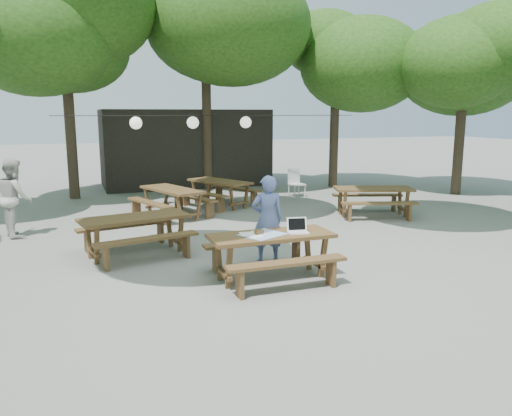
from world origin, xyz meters
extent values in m
plane|color=slate|center=(0.00, 0.00, 0.00)|extent=(80.00, 80.00, 0.00)
cube|color=black|center=(0.50, 10.50, 1.40)|extent=(6.00, 3.00, 2.80)
cube|color=#523F1D|center=(-0.59, -0.95, 0.72)|extent=(2.00, 0.80, 0.06)
cube|color=#523F1D|center=(-0.59, -1.60, 0.45)|extent=(1.90, 0.28, 0.05)
cube|color=#523F1D|center=(-0.59, -0.30, 0.45)|extent=(1.90, 0.28, 0.05)
cube|color=#523F1D|center=(-0.59, -0.95, 0.34)|extent=(1.70, 0.70, 0.69)
cube|color=#523F1D|center=(-2.48, 1.23, 0.72)|extent=(2.12, 1.19, 0.06)
cube|color=#523F1D|center=(-2.35, 0.60, 0.45)|extent=(1.92, 0.66, 0.05)
cube|color=#523F1D|center=(-2.61, 1.87, 0.45)|extent=(1.92, 0.66, 0.05)
cube|color=#523F1D|center=(-2.48, 1.23, 0.34)|extent=(1.81, 1.03, 0.69)
cube|color=#523F1D|center=(3.84, 2.85, 0.72)|extent=(2.15, 1.41, 0.06)
cube|color=#523F1D|center=(3.63, 2.23, 0.45)|extent=(1.89, 0.88, 0.05)
cube|color=#523F1D|center=(4.05, 3.46, 0.45)|extent=(1.89, 0.88, 0.05)
cube|color=#523F1D|center=(3.84, 2.85, 0.34)|extent=(1.84, 1.22, 0.69)
cube|color=#523F1D|center=(-1.14, 4.53, 0.72)|extent=(1.44, 2.15, 0.06)
cube|color=#523F1D|center=(-0.53, 4.75, 0.45)|extent=(0.91, 1.88, 0.05)
cube|color=#523F1D|center=(-1.75, 4.31, 0.45)|extent=(0.91, 1.88, 0.05)
cube|color=#523F1D|center=(-1.14, 4.53, 0.34)|extent=(1.24, 1.84, 0.69)
cube|color=#523F1D|center=(0.46, 5.60, 0.72)|extent=(1.60, 2.15, 0.06)
cube|color=#523F1D|center=(1.04, 5.89, 0.45)|extent=(1.09, 1.83, 0.05)
cube|color=#523F1D|center=(-0.13, 5.32, 0.45)|extent=(1.09, 1.83, 0.05)
cube|color=#523F1D|center=(0.46, 5.60, 0.34)|extent=(1.38, 1.83, 0.69)
imported|color=#6979C0|center=(-0.29, -0.04, 0.79)|extent=(0.64, 0.49, 1.58)
imported|color=beige|center=(-4.74, 3.69, 0.85)|extent=(0.85, 0.97, 1.71)
cube|color=silver|center=(3.26, 6.34, 0.40)|extent=(0.48, 0.48, 0.04)
cube|color=silver|center=(3.24, 6.54, 0.66)|extent=(0.44, 0.09, 0.48)
cube|color=silver|center=(3.26, 6.34, 0.19)|extent=(0.46, 0.46, 0.38)
cube|color=white|center=(-0.15, -1.05, 0.76)|extent=(0.37, 0.29, 0.02)
cube|color=white|center=(-0.13, -0.94, 0.88)|extent=(0.34, 0.12, 0.23)
cube|color=black|center=(-0.13, -0.94, 0.88)|extent=(0.28, 0.10, 0.19)
cube|color=#3A86C6|center=(-0.73, -0.95, 0.75)|extent=(0.82, 0.77, 0.01)
cube|color=white|center=(-0.89, -0.99, 0.76)|extent=(0.23, 0.31, 0.00)
cube|color=white|center=(-0.77, -0.86, 0.76)|extent=(0.27, 0.34, 0.00)
cube|color=white|center=(-0.97, -0.87, 0.76)|extent=(0.25, 0.32, 0.00)
cube|color=brown|center=(-0.78, -0.93, 0.80)|extent=(0.15, 0.13, 0.06)
cylinder|color=black|center=(0.50, 6.00, 2.60)|extent=(9.00, 0.02, 0.02)
sphere|color=white|center=(-1.80, 6.00, 2.40)|extent=(0.34, 0.34, 0.34)
sphere|color=white|center=(-0.20, 6.00, 2.40)|extent=(0.34, 0.34, 0.34)
sphere|color=white|center=(1.40, 6.00, 2.40)|extent=(0.34, 0.34, 0.34)
cylinder|color=#2D2319|center=(-3.50, 8.50, 2.45)|extent=(0.32, 0.32, 4.89)
ellipsoid|color=#1E4412|center=(-3.50, 8.50, 5.19)|extent=(4.66, 4.66, 3.49)
cylinder|color=#2D2319|center=(1.00, 9.00, 2.54)|extent=(0.32, 0.32, 5.08)
ellipsoid|color=#1E4412|center=(1.00, 9.00, 5.38)|extent=(4.77, 4.77, 3.58)
cylinder|color=#2D2319|center=(5.50, 8.00, 2.22)|extent=(0.32, 0.32, 4.45)
ellipsoid|color=#1E4412|center=(5.50, 8.00, 4.75)|extent=(4.05, 4.05, 3.04)
cylinder|color=#2D2319|center=(8.50, 5.00, 2.11)|extent=(0.32, 0.32, 4.21)
ellipsoid|color=#1E4412|center=(8.50, 5.00, 4.51)|extent=(4.51, 4.51, 3.38)
camera|label=1|loc=(-3.52, -8.18, 2.66)|focal=35.00mm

